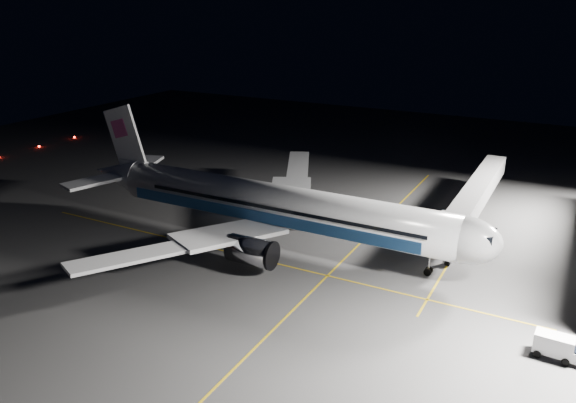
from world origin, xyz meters
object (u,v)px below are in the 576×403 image
(baggage_tug, at_px, (268,200))
(safety_cone_c, at_px, (314,207))
(jet_bridge, at_px, (474,196))
(service_truck, at_px, (559,346))
(safety_cone_a, at_px, (244,220))
(safety_cone_b, at_px, (323,212))
(airliner, at_px, (271,205))

(baggage_tug, height_order, safety_cone_c, baggage_tug)
(jet_bridge, xyz_separation_m, baggage_tug, (-30.63, -6.02, -3.83))
(jet_bridge, relative_size, baggage_tug, 13.25)
(service_truck, relative_size, safety_cone_a, 7.17)
(baggage_tug, relative_size, safety_cone_a, 4.14)
(safety_cone_a, bearing_deg, safety_cone_b, 43.76)
(baggage_tug, bearing_deg, safety_cone_a, -71.84)
(airliner, relative_size, safety_cone_b, 93.87)
(jet_bridge, relative_size, safety_cone_a, 54.88)
(airliner, distance_m, safety_cone_b, 13.50)
(jet_bridge, bearing_deg, safety_cone_a, -154.90)
(airliner, relative_size, baggage_tug, 23.68)
(safety_cone_b, distance_m, safety_cone_c, 2.61)
(airliner, height_order, service_truck, airliner)
(service_truck, distance_m, safety_cone_a, 45.82)
(jet_bridge, bearing_deg, baggage_tug, -168.88)
(baggage_tug, height_order, safety_cone_a, baggage_tug)
(safety_cone_a, relative_size, safety_cone_c, 1.20)
(baggage_tug, bearing_deg, safety_cone_b, 16.26)
(service_truck, relative_size, safety_cone_b, 6.86)
(service_truck, bearing_deg, safety_cone_b, 148.45)
(jet_bridge, height_order, safety_cone_c, jet_bridge)
(baggage_tug, bearing_deg, safety_cone_c, 28.65)
(safety_cone_b, bearing_deg, baggage_tug, -177.43)
(jet_bridge, height_order, baggage_tug, jet_bridge)
(safety_cone_a, xyz_separation_m, safety_cone_c, (6.73, 10.00, -0.05))
(baggage_tug, height_order, safety_cone_b, baggage_tug)
(airliner, relative_size, jet_bridge, 1.79)
(safety_cone_c, bearing_deg, service_truck, -34.24)
(jet_bridge, distance_m, safety_cone_a, 33.40)
(safety_cone_c, bearing_deg, safety_cone_b, -36.22)
(airliner, distance_m, safety_cone_c, 14.83)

